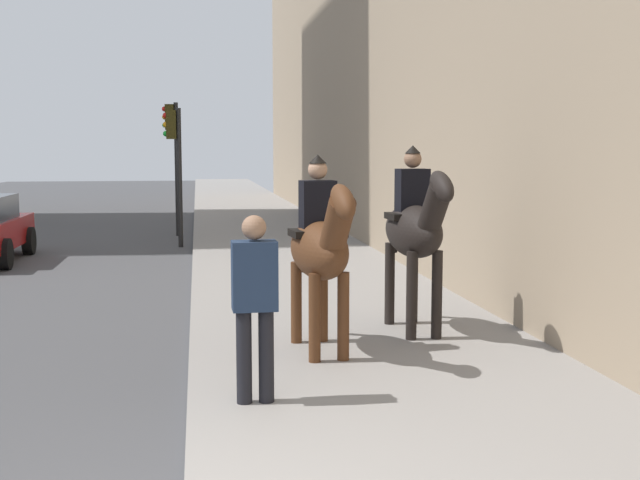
{
  "coord_description": "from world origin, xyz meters",
  "views": [
    {
      "loc": [
        -4.68,
        -0.12,
        2.38
      ],
      "look_at": [
        4.0,
        -1.46,
        1.4
      ],
      "focal_mm": 44.77,
      "sensor_mm": 36.0,
      "label": 1
    }
  ],
  "objects_px": {
    "mounted_horse_near": "(321,246)",
    "mounted_horse_far": "(415,228)",
    "pedestrian_greeting": "(255,296)",
    "traffic_light_near_curb": "(175,154)",
    "traffic_light_far_curb": "(173,147)"
  },
  "relations": [
    {
      "from": "traffic_light_near_curb",
      "to": "traffic_light_far_curb",
      "type": "bearing_deg",
      "value": 2.57
    },
    {
      "from": "mounted_horse_near",
      "to": "pedestrian_greeting",
      "type": "height_order",
      "value": "mounted_horse_near"
    },
    {
      "from": "pedestrian_greeting",
      "to": "traffic_light_near_curb",
      "type": "relative_size",
      "value": 0.5
    },
    {
      "from": "mounted_horse_near",
      "to": "mounted_horse_far",
      "type": "bearing_deg",
      "value": 116.72
    },
    {
      "from": "pedestrian_greeting",
      "to": "traffic_light_near_curb",
      "type": "height_order",
      "value": "traffic_light_near_curb"
    },
    {
      "from": "mounted_horse_near",
      "to": "mounted_horse_far",
      "type": "height_order",
      "value": "mounted_horse_far"
    },
    {
      "from": "mounted_horse_far",
      "to": "pedestrian_greeting",
      "type": "xyz_separation_m",
      "value": [
        -2.5,
        2.17,
        -0.33
      ]
    },
    {
      "from": "mounted_horse_near",
      "to": "traffic_light_far_curb",
      "type": "height_order",
      "value": "traffic_light_far_curb"
    },
    {
      "from": "pedestrian_greeting",
      "to": "traffic_light_near_curb",
      "type": "bearing_deg",
      "value": 3.16
    },
    {
      "from": "mounted_horse_near",
      "to": "traffic_light_near_curb",
      "type": "xyz_separation_m",
      "value": [
        11.26,
        1.86,
        0.98
      ]
    },
    {
      "from": "traffic_light_near_curb",
      "to": "mounted_horse_near",
      "type": "bearing_deg",
      "value": -170.61
    },
    {
      "from": "mounted_horse_near",
      "to": "traffic_light_near_curb",
      "type": "height_order",
      "value": "traffic_light_near_curb"
    },
    {
      "from": "mounted_horse_far",
      "to": "traffic_light_near_curb",
      "type": "distance_m",
      "value": 10.94
    },
    {
      "from": "pedestrian_greeting",
      "to": "traffic_light_far_curb",
      "type": "height_order",
      "value": "traffic_light_far_curb"
    },
    {
      "from": "mounted_horse_near",
      "to": "pedestrian_greeting",
      "type": "relative_size",
      "value": 1.31
    }
  ]
}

